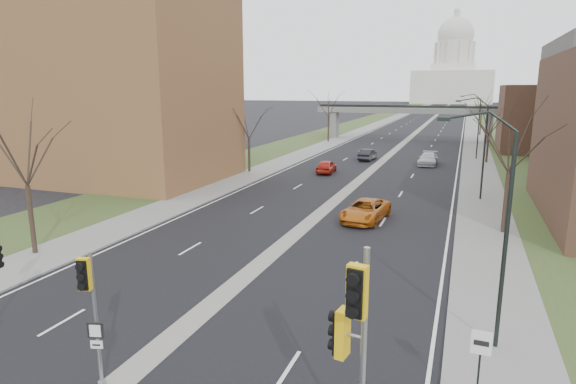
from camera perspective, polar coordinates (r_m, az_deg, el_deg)
The scene contains 27 objects.
ground at distance 18.41m, azimuth -18.13°, elevation -19.70°, with size 700.00×700.00×0.00m, color black.
road_surface at distance 162.61m, azimuth 16.76°, elevation 8.34°, with size 20.00×600.00×0.01m, color black.
median_strip at distance 162.61m, azimuth 16.76°, elevation 8.34°, with size 1.20×600.00×0.02m, color gray.
sidewalk_right at distance 162.30m, azimuth 21.03°, elevation 8.06°, with size 4.00×600.00×0.12m, color gray.
sidewalk_left at distance 163.79m, azimuth 12.53°, elevation 8.61°, with size 4.00×600.00×0.12m, color gray.
grass_verge_right at distance 162.48m, azimuth 23.16°, elevation 7.90°, with size 8.00×600.00×0.10m, color #32431F.
grass_verge_left at distance 164.71m, azimuth 10.44°, elevation 8.71°, with size 8.00×600.00×0.10m, color #32431F.
apartment_building at distance 55.45m, azimuth -21.07°, elevation 12.93°, with size 25.00×16.00×22.00m, color brown.
commercial_block_far at distance 82.99m, azimuth 28.64°, elevation 7.60°, with size 14.00×14.00×10.00m, color brown.
pedestrian_bridge at distance 92.69m, azimuth 14.05°, elevation 8.95°, with size 34.00×3.00×6.45m.
capitol at distance 332.29m, azimuth 18.95°, elevation 13.14°, with size 48.00×42.00×55.75m.
streetlight_near at distance 18.22m, azimuth 22.61°, elevation 3.08°, with size 2.61×0.20×8.70m.
streetlight_mid at distance 44.10m, azimuth 21.46°, elevation 8.01°, with size 2.61×0.20×8.70m.
streetlight_far at distance 70.06m, azimuth 21.15°, elevation 9.29°, with size 2.61×0.20×8.70m.
tree_left_a at distance 30.75m, azimuth -28.97°, elevation 5.26°, with size 7.20×7.20×9.40m.
tree_left_b at distance 55.21m, azimuth -4.70°, elevation 8.73°, with size 6.75×6.75×8.81m.
tree_left_c at distance 87.18m, azimuth 4.87°, elevation 10.53°, with size 7.65×7.65×9.99m.
tree_right_a at distance 34.25m, azimuth 25.03°, elevation 6.20°, with size 7.20×7.20×9.40m.
tree_right_b at distance 67.17m, azimuth 22.83°, elevation 8.09°, with size 6.30×6.30×8.22m.
tree_right_c at distance 107.08m, azimuth 22.07°, elevation 10.00°, with size 7.65×7.65×9.99m.
signal_pole_median at distance 16.35m, azimuth -22.44°, elevation -11.56°, with size 0.61×0.77×4.61m.
signal_pole_right at distance 12.29m, azimuth 7.67°, elevation -15.62°, with size 0.99×1.18×5.86m.
speed_limit_sign at distance 15.70m, azimuth 21.80°, elevation -17.71°, with size 0.57×0.06×2.66m.
car_left_near at distance 55.40m, azimuth 4.58°, elevation 3.05°, with size 1.80×4.47×1.52m, color #A92113.
car_left_far at distance 66.06m, azimuth 9.44°, elevation 4.40°, with size 1.60×4.58×1.51m, color black.
car_right_near at distance 35.78m, azimuth 9.17°, elevation -2.14°, with size 2.56×5.56×1.55m, color #B85F13.
car_right_mid at distance 63.46m, azimuth 16.27°, elevation 3.79°, with size 2.20×5.40×1.57m, color #B9B7C0.
Camera 1 is at (10.16, -12.01, 9.55)m, focal length 30.00 mm.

